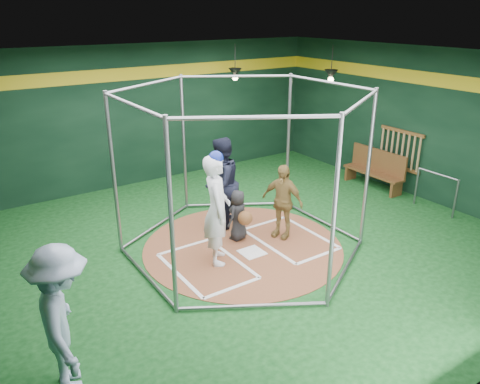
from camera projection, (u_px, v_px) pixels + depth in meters
room_shell at (243, 159)px, 8.34m from camera, size 10.10×9.10×3.53m
clay_disc at (243, 247)px, 8.97m from camera, size 3.80×3.80×0.01m
home_plate at (252, 252)px, 8.73m from camera, size 0.43×0.43×0.01m
batter_box_left at (207, 266)px, 8.28m from camera, size 1.17×1.77×0.01m
batter_box_right at (290, 238)px, 9.27m from camera, size 1.17×1.77×0.01m
batting_cage at (243, 173)px, 8.42m from camera, size 4.05×4.67×3.00m
bat_rack at (400, 149)px, 11.45m from camera, size 0.07×1.25×0.98m
pendant_lamp_near at (235, 73)px, 11.90m from camera, size 0.34×0.34×0.90m
pendant_lamp_far at (331, 75)px, 11.59m from camera, size 0.34×0.34×0.90m
batter_figure at (217, 209)px, 8.11m from camera, size 0.75×0.86×2.06m
visitor_leopard at (282, 201)px, 9.12m from camera, size 0.68×0.95×1.50m
catcher_figure at (239, 215)px, 9.07m from camera, size 0.58×0.63×1.01m
umpire at (221, 184)px, 9.46m from camera, size 1.14×1.04×1.90m
bystander_blue at (63, 319)px, 5.37m from camera, size 0.89×1.31×1.86m
dugout_bench at (376, 168)px, 11.83m from camera, size 0.39×1.67×0.98m
steel_railing at (436, 186)px, 10.38m from camera, size 0.05×1.04×0.90m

